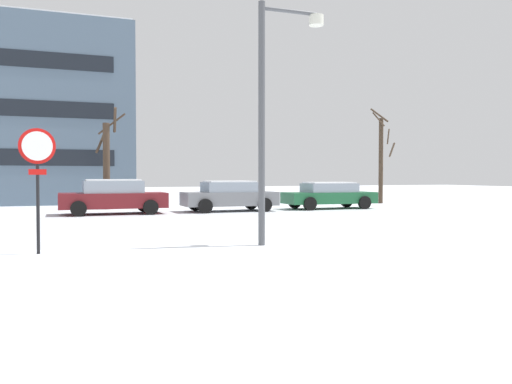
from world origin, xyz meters
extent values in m
plane|color=white|center=(0.00, 0.00, 0.00)|extent=(120.00, 120.00, 0.00)
cube|color=silver|center=(0.00, 3.77, 0.00)|extent=(80.00, 9.54, 0.00)
cylinder|color=black|center=(-2.84, -1.60, 1.12)|extent=(0.07, 0.17, 2.25)
cylinder|color=red|center=(-2.84, -1.60, 2.29)|extent=(0.75, 0.17, 0.76)
cylinder|color=white|center=(-2.84, -1.61, 2.29)|extent=(0.61, 0.14, 0.62)
cube|color=red|center=(-2.84, -1.60, 1.74)|extent=(0.36, 0.09, 0.12)
cylinder|color=white|center=(-2.84, -1.59, 2.34)|extent=(0.41, 0.10, 0.42)
cylinder|color=#4C4F54|center=(2.12, -2.00, 2.89)|extent=(0.16, 0.16, 5.78)
cylinder|color=#4C4F54|center=(2.84, -2.00, 5.63)|extent=(1.44, 0.10, 0.10)
cylinder|color=silver|center=(3.56, -2.00, 5.48)|extent=(0.36, 0.36, 0.25)
cube|color=maroon|center=(-0.18, 9.70, 0.59)|extent=(4.46, 1.91, 0.64)
cube|color=#8C99A8|center=(-0.18, 9.70, 1.17)|extent=(2.46, 1.75, 0.52)
cube|color=white|center=(-0.18, 9.70, 1.46)|extent=(2.23, 1.62, 0.06)
cylinder|color=black|center=(1.27, 10.65, 0.32)|extent=(0.64, 0.22, 0.64)
cylinder|color=black|center=(1.26, 8.73, 0.32)|extent=(0.64, 0.22, 0.64)
cylinder|color=black|center=(-1.62, 10.67, 0.32)|extent=(0.64, 0.22, 0.64)
cylinder|color=black|center=(-1.63, 8.75, 0.32)|extent=(0.64, 0.22, 0.64)
cube|color=slate|center=(5.03, 9.66, 0.58)|extent=(4.31, 1.86, 0.63)
cube|color=#8C99A8|center=(5.03, 9.66, 1.12)|extent=(2.37, 1.70, 0.45)
cube|color=white|center=(5.03, 9.66, 1.38)|extent=(2.16, 1.57, 0.06)
cylinder|color=black|center=(6.44, 10.59, 0.32)|extent=(0.64, 0.22, 0.64)
cylinder|color=black|center=(6.42, 8.72, 0.32)|extent=(0.64, 0.22, 0.64)
cylinder|color=black|center=(3.65, 10.61, 0.32)|extent=(0.64, 0.22, 0.64)
cylinder|color=black|center=(3.63, 8.74, 0.32)|extent=(0.64, 0.22, 0.64)
cube|color=#1E6038|center=(10.25, 9.69, 0.55)|extent=(4.58, 1.74, 0.56)
cube|color=#8C99A8|center=(10.25, 9.69, 1.04)|extent=(2.52, 1.59, 0.44)
cube|color=white|center=(10.25, 9.69, 1.29)|extent=(2.29, 1.47, 0.06)
cylinder|color=black|center=(11.74, 10.56, 0.32)|extent=(0.64, 0.22, 0.64)
cylinder|color=black|center=(11.73, 8.80, 0.32)|extent=(0.64, 0.22, 0.64)
cylinder|color=black|center=(8.77, 10.58, 0.32)|extent=(0.64, 0.22, 0.64)
cylinder|color=black|center=(8.76, 8.83, 0.32)|extent=(0.64, 0.22, 0.64)
cylinder|color=#423326|center=(-0.15, 13.12, 2.11)|extent=(0.33, 0.33, 4.21)
cylinder|color=#423326|center=(-0.38, 13.35, 3.29)|extent=(0.63, 0.63, 1.13)
cylinder|color=#423326|center=(0.27, 13.10, 4.37)|extent=(0.18, 0.95, 1.17)
cylinder|color=#423326|center=(0.17, 13.73, 4.23)|extent=(1.31, 0.75, 1.06)
cylinder|color=#423326|center=(15.52, 13.10, 2.51)|extent=(0.26, 0.26, 5.02)
cylinder|color=#423326|center=(15.88, 12.90, 3.94)|extent=(0.49, 0.81, 0.86)
cylinder|color=#423326|center=(15.16, 12.75, 5.14)|extent=(0.81, 0.83, 0.86)
cylinder|color=#423326|center=(16.11, 12.85, 3.15)|extent=(0.62, 1.27, 0.80)
cylinder|color=#423326|center=(15.21, 12.91, 4.93)|extent=(0.48, 0.71, 0.89)
cube|color=slate|center=(-4.24, 21.56, 5.27)|extent=(12.26, 8.31, 10.54)
cube|color=white|center=(-4.24, 21.56, 10.59)|extent=(12.01, 8.15, 0.10)
cube|color=black|center=(-4.24, 17.39, 2.63)|extent=(9.81, 0.04, 0.90)
cube|color=black|center=(-4.24, 17.39, 5.27)|extent=(9.81, 0.04, 0.90)
cube|color=black|center=(-4.24, 17.39, 7.90)|extent=(9.81, 0.04, 0.90)
camera|label=1|loc=(-2.48, -13.88, 1.68)|focal=37.54mm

